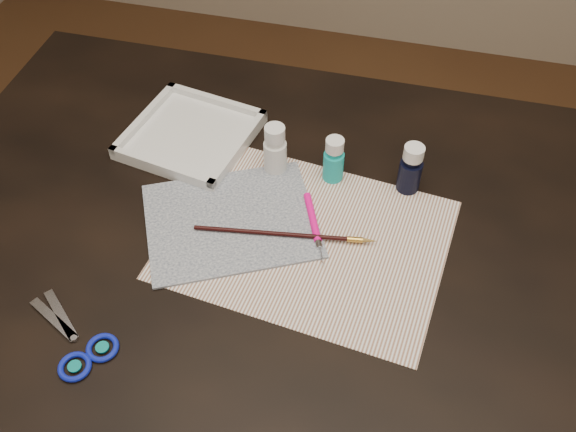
% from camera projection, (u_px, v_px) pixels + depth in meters
% --- Properties ---
extents(ground, '(3.50, 3.50, 0.02)m').
position_uv_depth(ground, '(288.00, 428.00, 1.61)').
color(ground, '#422614').
rests_on(ground, ground).
extents(table, '(1.30, 0.90, 0.75)m').
position_uv_depth(table, '(288.00, 351.00, 1.32)').
color(table, black).
rests_on(table, ground).
extents(paper, '(0.47, 0.38, 0.00)m').
position_uv_depth(paper, '(307.00, 239.00, 1.04)').
color(paper, white).
rests_on(paper, table).
extents(canvas, '(0.35, 0.32, 0.00)m').
position_uv_depth(canvas, '(231.00, 220.00, 1.06)').
color(canvas, '#16213F').
rests_on(canvas, paper).
extents(paint_bottle_white, '(0.05, 0.05, 0.10)m').
position_uv_depth(paint_bottle_white, '(275.00, 149.00, 1.10)').
color(paint_bottle_white, white).
rests_on(paint_bottle_white, table).
extents(paint_bottle_cyan, '(0.04, 0.04, 0.09)m').
position_uv_depth(paint_bottle_cyan, '(334.00, 159.00, 1.10)').
color(paint_bottle_cyan, '#13B0B0').
rests_on(paint_bottle_cyan, table).
extents(paint_bottle_navy, '(0.04, 0.04, 0.10)m').
position_uv_depth(paint_bottle_navy, '(411.00, 169.00, 1.08)').
color(paint_bottle_navy, black).
rests_on(paint_bottle_navy, table).
extents(paintbrush, '(0.30, 0.05, 0.01)m').
position_uv_depth(paintbrush, '(285.00, 234.00, 1.03)').
color(paintbrush, black).
rests_on(paintbrush, canvas).
extents(craft_knife, '(0.07, 0.15, 0.01)m').
position_uv_depth(craft_knife, '(315.00, 229.00, 1.04)').
color(craft_knife, '#FF098C').
rests_on(craft_knife, paper).
extents(scissors, '(0.20, 0.16, 0.01)m').
position_uv_depth(scissors, '(64.00, 334.00, 0.92)').
color(scissors, silver).
rests_on(scissors, table).
extents(palette_tray, '(0.25, 0.25, 0.03)m').
position_uv_depth(palette_tray, '(191.00, 134.00, 1.18)').
color(palette_tray, silver).
rests_on(palette_tray, table).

